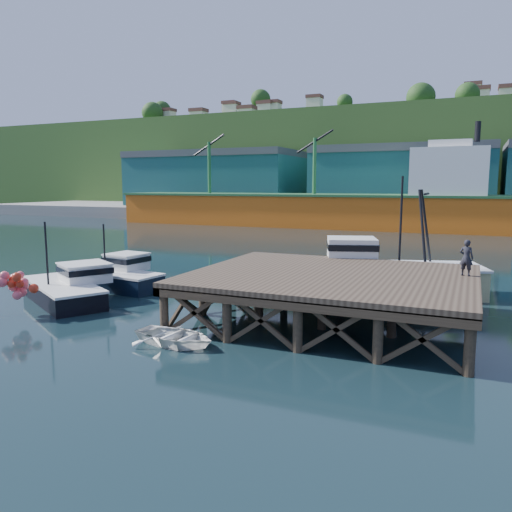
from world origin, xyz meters
The scene contains 12 objects.
ground centered at (0.00, 0.00, 0.00)m, with size 300.00×300.00×0.00m, color black.
wharf centered at (5.50, -0.19, 1.94)m, with size 12.00×10.00×2.62m.
far_quay centered at (0.00, 70.00, 1.00)m, with size 160.00×40.00×2.00m, color gray.
warehouse_left centered at (-35.00, 65.00, 6.50)m, with size 32.00×16.00×9.00m, color #1A5856.
warehouse_mid centered at (0.00, 65.00, 6.50)m, with size 28.00×16.00×9.00m, color #1A5856.
cargo_ship centered at (-8.46, 48.00, 3.31)m, with size 55.50×10.00×13.75m.
hillside centered at (0.00, 100.00, 11.00)m, with size 220.00×50.00×22.00m, color #2D511E.
boat_navy centered at (-7.84, 1.82, 0.77)m, with size 6.33×3.71×3.81m.
boat_black centered at (-7.95, -1.95, 0.77)m, with size 7.09×6.12×4.17m.
trawler centered at (6.86, 6.50, 1.33)m, with size 10.23×6.18×6.45m.
dinghy centered at (1.01, -5.80, 0.34)m, with size 2.35×3.29×0.68m, color white.
dockworker centered at (10.90, 1.66, 2.91)m, with size 0.57×0.37×1.56m, color black.
Camera 1 is at (11.06, -21.23, 6.01)m, focal length 35.00 mm.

